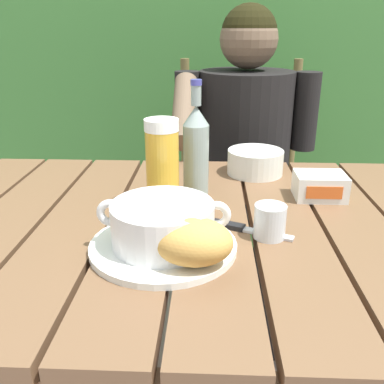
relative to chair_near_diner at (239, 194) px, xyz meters
name	(u,v)px	position (x,y,z in m)	size (l,w,h in m)	color
dining_table	(214,266)	(-0.11, -0.85, 0.17)	(1.27, 0.81, 0.77)	brown
hedge_backdrop	(244,0)	(0.04, 0.73, 0.76)	(3.54, 0.90, 3.11)	#3B7132
chair_near_diner	(239,194)	(0.00, 0.00, 0.00)	(0.49, 0.47, 1.02)	brown
person_eating	(244,158)	(0.00, -0.20, 0.21)	(0.48, 0.47, 1.21)	black
serving_plate	(163,246)	(-0.20, -0.97, 0.28)	(0.26, 0.26, 0.01)	white
soup_bowl	(163,223)	(-0.20, -0.97, 0.33)	(0.23, 0.18, 0.08)	white
bread_roll	(193,242)	(-0.15, -1.03, 0.32)	(0.14, 0.11, 0.08)	gold
beer_glass	(162,164)	(-0.22, -0.77, 0.37)	(0.07, 0.07, 0.19)	gold
beer_bottle	(196,150)	(-0.15, -0.71, 0.38)	(0.06, 0.06, 0.26)	gray
water_glass_small	(270,221)	(-0.01, -0.91, 0.31)	(0.06, 0.06, 0.06)	silver
butter_tub	(320,186)	(0.13, -0.71, 0.30)	(0.11, 0.09, 0.06)	white
table_knife	(243,228)	(-0.05, -0.89, 0.28)	(0.16, 0.08, 0.01)	silver
diner_bowl	(255,162)	(0.00, -0.54, 0.31)	(0.15, 0.15, 0.06)	white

